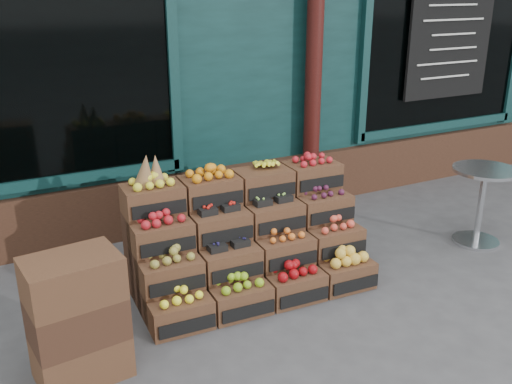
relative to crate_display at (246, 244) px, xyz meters
name	(u,v)px	position (x,y,z in m)	size (l,w,h in m)	color
ground	(320,318)	(0.26, -0.75, -0.37)	(60.00, 60.00, 0.00)	#454548
crate_display	(246,244)	(0.00, 0.00, 0.00)	(1.98, 1.03, 1.21)	#50311F
spare_crates	(77,319)	(-1.51, -0.61, 0.06)	(0.62, 0.46, 0.87)	#50311F
bistro_table	(482,197)	(2.42, -0.31, 0.11)	(0.62, 0.62, 0.78)	#B1B4B9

